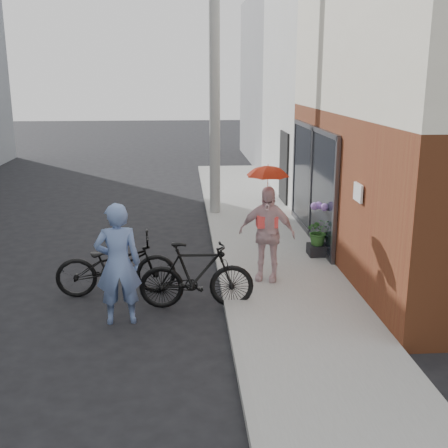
{
  "coord_description": "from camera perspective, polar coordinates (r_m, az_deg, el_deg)",
  "views": [
    {
      "loc": [
        0.25,
        -8.78,
        3.71
      ],
      "look_at": [
        0.97,
        1.02,
        1.1
      ],
      "focal_mm": 45.0,
      "sensor_mm": 36.0,
      "label": 1
    }
  ],
  "objects": [
    {
      "name": "east_building_far",
      "position": [
        25.74,
        11.8,
        14.09
      ],
      "size": [
        8.0,
        8.0,
        7.0
      ],
      "primitive_type": "cube",
      "color": "gray",
      "rests_on": "ground"
    },
    {
      "name": "planter",
      "position": [
        11.74,
        9.53,
        -2.6
      ],
      "size": [
        0.41,
        0.41,
        0.22
      ],
      "primitive_type": "cube",
      "rotation": [
        0.0,
        0.0,
        0.0
      ],
      "color": "black",
      "rests_on": "sidewalk"
    },
    {
      "name": "bike_right",
      "position": [
        9.17,
        -2.8,
        -5.23
      ],
      "size": [
        1.88,
        0.58,
        1.12
      ],
      "primitive_type": "imported",
      "rotation": [
        0.0,
        0.0,
        1.54
      ],
      "color": "black",
      "rests_on": "ground"
    },
    {
      "name": "utility_pole",
      "position": [
        14.81,
        -0.97,
        14.05
      ],
      "size": [
        0.28,
        0.28,
        7.0
      ],
      "primitive_type": "cylinder",
      "color": "#9E9E99",
      "rests_on": "ground"
    },
    {
      "name": "parasol",
      "position": [
        9.78,
        4.49,
        5.69
      ],
      "size": [
        0.72,
        0.72,
        0.64
      ],
      "primitive_type": "imported",
      "color": "red",
      "rests_on": "kimono_woman"
    },
    {
      "name": "curb",
      "position": [
        11.41,
        -0.54,
        -3.8
      ],
      "size": [
        0.12,
        24.0,
        0.12
      ],
      "primitive_type": "cube",
      "color": "#9E9E99",
      "rests_on": "ground"
    },
    {
      "name": "plaster_building",
      "position": [
        19.1,
        17.62,
        13.56
      ],
      "size": [
        8.0,
        6.0,
        7.0
      ],
      "primitive_type": "cube",
      "color": "silver",
      "rests_on": "ground"
    },
    {
      "name": "potted_plant",
      "position": [
        11.63,
        9.62,
        -0.74
      ],
      "size": [
        0.52,
        0.45,
        0.58
      ],
      "primitive_type": "imported",
      "color": "#336729",
      "rests_on": "planter"
    },
    {
      "name": "officer",
      "position": [
        8.65,
        -10.71,
        -4.02
      ],
      "size": [
        0.74,
        0.53,
        1.9
      ],
      "primitive_type": "imported",
      "rotation": [
        0.0,
        0.0,
        3.25
      ],
      "color": "#657EB4",
      "rests_on": "ground"
    },
    {
      "name": "kimono_woman",
      "position": [
        10.03,
        4.36,
        -0.97
      ],
      "size": [
        1.09,
        0.72,
        1.72
      ],
      "primitive_type": "imported",
      "rotation": [
        0.0,
        0.0,
        -0.33
      ],
      "color": "beige",
      "rests_on": "sidewalk"
    },
    {
      "name": "ground",
      "position": [
        9.54,
        -5.45,
        -8.1
      ],
      "size": [
        80.0,
        80.0,
        0.0
      ],
      "primitive_type": "plane",
      "color": "black",
      "rests_on": "ground"
    },
    {
      "name": "sidewalk",
      "position": [
        11.53,
        5.24,
        -3.65
      ],
      "size": [
        2.2,
        24.0,
        0.12
      ],
      "primitive_type": "cube",
      "color": "#989792",
      "rests_on": "ground"
    },
    {
      "name": "bike_left",
      "position": [
        9.89,
        -10.9,
        -4.11
      ],
      "size": [
        2.11,
        0.88,
        1.08
      ],
      "primitive_type": "imported",
      "rotation": [
        0.0,
        0.0,
        1.65
      ],
      "color": "black",
      "rests_on": "ground"
    }
  ]
}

